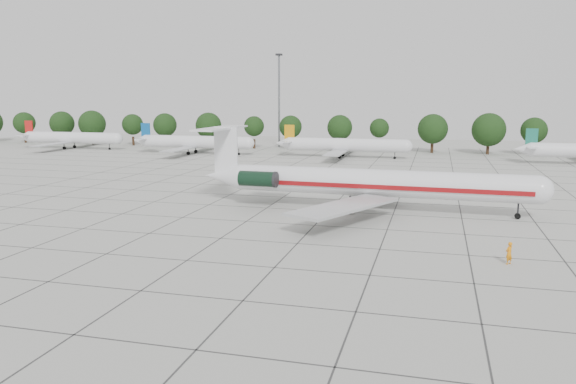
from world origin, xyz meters
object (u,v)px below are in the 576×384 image
bg_airliner_a (71,138)px  main_airliner (359,182)px  ground_crew (509,253)px  bg_airliner_c (345,145)px  floodlight_mast (279,95)px  bg_airliner_b (195,142)px

bg_airliner_a → main_airliner: bearing=-35.7°
main_airliner → ground_crew: (15.57, -19.71, -2.62)m
bg_airliner_c → bg_airliner_a: bearing=177.9°
floodlight_mast → main_airliner: bearing=-67.8°
bg_airliner_b → bg_airliner_c: (36.94, 1.20, 0.00)m
ground_crew → bg_airliner_c: size_ratio=0.07×
main_airliner → ground_crew: size_ratio=22.19×
bg_airliner_a → floodlight_mast: floodlight_mast is taller
bg_airliner_b → bg_airliner_a: bearing=174.0°
main_airliner → bg_airliner_a: main_airliner is taller
bg_airliner_b → bg_airliner_c: bearing=1.9°
main_airliner → bg_airliner_a: size_ratio=1.54×
bg_airliner_a → bg_airliner_c: same height
main_airliner → bg_airliner_b: bearing=131.6°
ground_crew → bg_airliner_b: bearing=-95.1°
main_airliner → bg_airliner_b: main_airliner is taller
ground_crew → floodlight_mast: size_ratio=0.08×
ground_crew → bg_airliner_b: size_ratio=0.07×
floodlight_mast → bg_airliner_c: bearing=-46.2°
ground_crew → bg_airliner_a: 130.06m
bg_airliner_c → main_airliner: bearing=-79.2°
bg_airliner_a → bg_airliner_b: bearing=-6.0°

